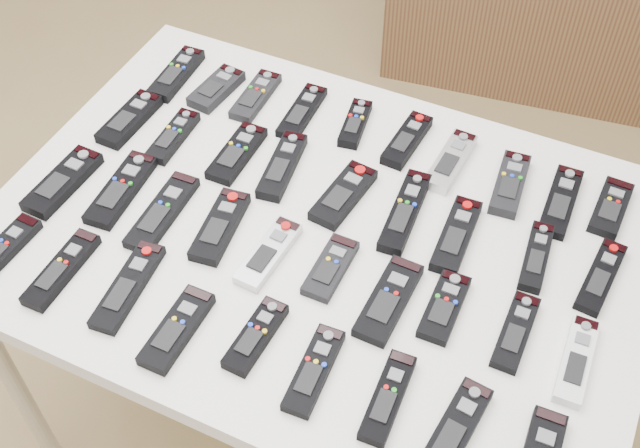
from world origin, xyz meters
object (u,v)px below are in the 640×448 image
at_px(remote_17, 536,257).
at_px(remote_31, 128,286).
at_px(remote_34, 314,370).
at_px(remote_35, 388,397).
at_px(remote_9, 611,208).
at_px(remote_0, 177,74).
at_px(remote_6, 451,161).
at_px(remote_4, 355,124).
at_px(remote_7, 510,184).
at_px(remote_24, 331,268).
at_px(remote_8, 561,202).
at_px(remote_13, 282,166).
at_px(remote_21, 162,212).
at_px(remote_3, 302,112).
at_px(remote_22, 220,226).
at_px(remote_28, 576,360).
at_px(remote_10, 129,119).
at_px(remote_2, 256,96).
at_px(table, 320,250).
at_px(remote_20, 121,189).
at_px(remote_33, 256,336).
at_px(remote_30, 62,269).
at_px(remote_16, 456,236).
at_px(remote_27, 516,332).
at_px(remote_32, 177,329).
at_px(remote_5, 407,140).
at_px(remote_14, 343,195).
at_px(remote_12, 237,153).
at_px(remote_29, 3,250).
at_px(remote_36, 455,430).
at_px(remote_15, 405,212).
at_px(remote_23, 269,253).
at_px(remote_11, 173,136).
at_px(remote_18, 601,277).
at_px(remote_26, 444,307).

distance_m(remote_17, remote_31, 0.74).
height_order(remote_34, remote_35, remote_35).
bearing_deg(remote_9, remote_0, -177.21).
bearing_deg(remote_6, remote_4, 177.20).
distance_m(remote_7, remote_24, 0.42).
height_order(remote_8, remote_13, remote_13).
height_order(remote_7, remote_21, remote_7).
bearing_deg(remote_9, remote_3, -177.55).
relative_size(remote_22, remote_28, 1.02).
bearing_deg(remote_21, remote_24, 0.33).
distance_m(remote_10, remote_24, 0.59).
bearing_deg(remote_3, remote_2, 176.41).
distance_m(table, remote_20, 0.41).
height_order(remote_3, remote_33, remote_33).
bearing_deg(remote_30, remote_16, 30.89).
bearing_deg(remote_27, remote_0, 158.55).
relative_size(remote_32, remote_34, 1.01).
relative_size(remote_28, remote_33, 1.13).
bearing_deg(remote_34, remote_3, 114.66).
distance_m(remote_5, remote_14, 0.21).
bearing_deg(remote_2, remote_20, -107.95).
bearing_deg(remote_12, remote_14, -3.95).
distance_m(remote_31, remote_32, 0.13).
xyz_separation_m(remote_9, remote_29, (-1.00, -0.59, 0.00)).
relative_size(remote_28, remote_34, 1.02).
distance_m(remote_12, remote_36, 0.73).
distance_m(table, remote_15, 0.18).
bearing_deg(remote_13, remote_29, -139.70).
height_order(remote_23, remote_27, same).
bearing_deg(remote_9, remote_22, -148.88).
bearing_deg(remote_23, remote_28, 4.82).
bearing_deg(remote_4, remote_6, -14.81).
distance_m(remote_11, remote_33, 0.54).
bearing_deg(remote_10, remote_18, 2.11).
xyz_separation_m(remote_6, remote_17, (0.22, -0.17, -0.00)).
height_order(remote_21, remote_36, remote_36).
relative_size(remote_12, remote_31, 0.86).
height_order(remote_0, remote_3, remote_0).
relative_size(remote_29, remote_34, 0.99).
height_order(remote_6, remote_16, same).
xyz_separation_m(remote_6, remote_23, (-0.23, -0.37, -0.00)).
bearing_deg(remote_36, remote_6, 116.25).
height_order(remote_4, remote_22, remote_22).
xyz_separation_m(remote_23, remote_26, (0.33, 0.02, 0.00)).
bearing_deg(remote_3, remote_24, -59.31).
relative_size(remote_2, remote_32, 0.96).
bearing_deg(remote_10, remote_11, -1.00).
height_order(remote_6, remote_22, same).
bearing_deg(remote_2, remote_12, -75.65).
relative_size(remote_6, remote_12, 1.02).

